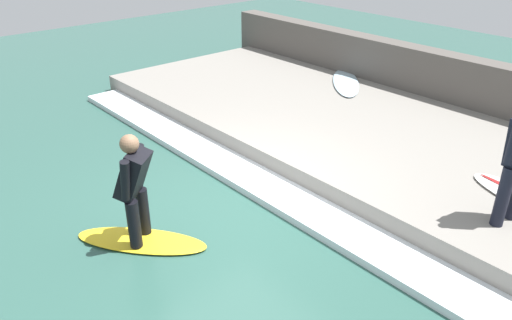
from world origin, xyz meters
TOP-DOWN VIEW (x-y plane):
  - ground_plane at (0.00, 0.00)m, footprint 28.00×28.00m
  - concrete_ledge at (3.29, 0.00)m, footprint 4.40×12.37m
  - back_wall at (5.74, 0.00)m, footprint 0.50×12.99m
  - wave_foam_crest at (0.72, 0.00)m, footprint 0.73×11.75m
  - surfboard_riding at (-1.45, 0.21)m, footprint 1.55×1.74m
  - surfer_riding at (-1.45, 0.21)m, footprint 0.58×0.59m
  - surfboard_spare at (4.93, 2.07)m, footprint 1.90×1.85m

SIDE VIEW (x-z plane):
  - ground_plane at x=0.00m, z-range 0.00..0.00m
  - surfboard_riding at x=-1.45m, z-range 0.00..0.06m
  - wave_foam_crest at x=0.72m, z-range 0.00..0.11m
  - concrete_ledge at x=3.29m, z-range 0.00..0.38m
  - surfboard_spare at x=4.93m, z-range 0.38..0.44m
  - back_wall at x=5.74m, z-range 0.00..1.32m
  - surfer_riding at x=-1.45m, z-range 0.14..1.65m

